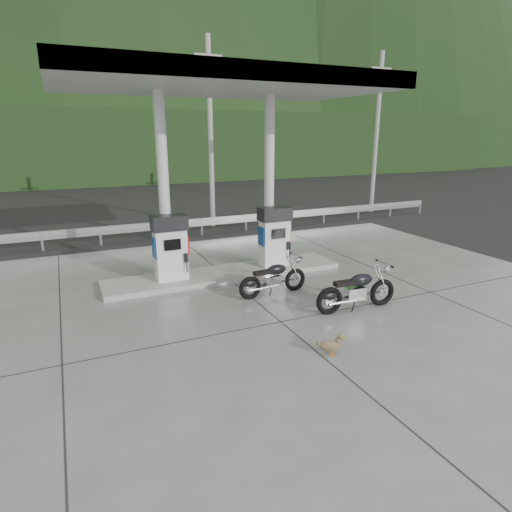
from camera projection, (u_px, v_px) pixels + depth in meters
name	position (u px, v px, depth m)	size (l,w,h in m)	color
ground	(262.00, 307.00, 10.47)	(160.00, 160.00, 0.00)	black
forecourt_apron	(262.00, 306.00, 10.46)	(18.00, 14.00, 0.02)	slate
pump_island	(226.00, 274.00, 12.63)	(7.00, 1.40, 0.15)	gray
gas_pump_left	(170.00, 248.00, 11.72)	(0.95, 0.55, 1.80)	white
gas_pump_right	(274.00, 237.00, 12.99)	(0.95, 0.55, 1.80)	white
canopy_column_left	(164.00, 188.00, 11.63)	(0.30, 0.30, 5.00)	white
canopy_column_right	(269.00, 182.00, 12.90)	(0.30, 0.30, 5.00)	white
canopy_roof	(222.00, 82.00, 11.17)	(8.50, 5.00, 0.40)	beige
guardrail	(178.00, 220.00, 17.27)	(26.00, 0.16, 1.42)	#AAADB2
road	(160.00, 222.00, 20.53)	(60.00, 7.00, 0.01)	black
utility_pole_b	(210.00, 136.00, 18.47)	(0.22, 0.22, 8.00)	gray
utility_pole_c	(376.00, 135.00, 22.05)	(0.22, 0.22, 8.00)	gray
tree_band	(110.00, 147.00, 35.89)	(80.00, 6.00, 6.00)	black
forested_hills	(89.00, 162.00, 62.96)	(100.00, 40.00, 140.00)	black
motorcycle_left	(357.00, 291.00, 10.14)	(2.01, 0.64, 0.95)	black
motorcycle_right	(273.00, 279.00, 11.10)	(1.84, 0.58, 0.87)	black
duck	(330.00, 346.00, 8.13)	(0.50, 0.14, 0.36)	brown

